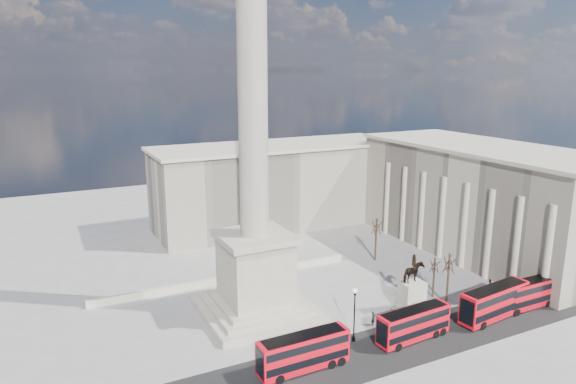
% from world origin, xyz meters
% --- Properties ---
extents(ground, '(180.00, 180.00, 0.00)m').
position_xyz_m(ground, '(0.00, 0.00, 0.00)').
color(ground, '#9D9A94').
rests_on(ground, ground).
extents(asphalt_road, '(120.00, 9.00, 0.01)m').
position_xyz_m(asphalt_road, '(5.00, -10.00, 0.00)').
color(asphalt_road, '#242424').
rests_on(asphalt_road, ground).
extents(nelsons_column, '(14.00, 14.00, 49.85)m').
position_xyz_m(nelsons_column, '(0.00, 5.00, 12.92)').
color(nelsons_column, '#B3AA95').
rests_on(nelsons_column, ground).
extents(balustrade_wall, '(40.00, 0.60, 1.10)m').
position_xyz_m(balustrade_wall, '(0.00, 16.00, 0.55)').
color(balustrade_wall, beige).
rests_on(balustrade_wall, ground).
extents(building_east, '(19.00, 46.00, 18.60)m').
position_xyz_m(building_east, '(45.00, 10.00, 9.32)').
color(building_east, beige).
rests_on(building_east, ground).
extents(building_northeast, '(51.00, 17.00, 16.60)m').
position_xyz_m(building_northeast, '(20.00, 40.00, 8.32)').
color(building_northeast, beige).
rests_on(building_northeast, ground).
extents(red_bus_a, '(10.11, 2.49, 4.09)m').
position_xyz_m(red_bus_a, '(-0.66, -9.67, 2.15)').
color(red_bus_a, red).
rests_on(red_bus_a, ground).
extents(red_bus_b, '(9.76, 2.88, 3.91)m').
position_xyz_m(red_bus_b, '(13.85, -9.84, 2.05)').
color(red_bus_b, red).
rests_on(red_bus_b, ground).
extents(red_bus_c, '(10.93, 3.62, 4.35)m').
position_xyz_m(red_bus_c, '(26.57, -10.21, 2.28)').
color(red_bus_c, red).
rests_on(red_bus_c, ground).
extents(red_bus_d, '(9.68, 2.33, 3.92)m').
position_xyz_m(red_bus_d, '(33.14, -10.05, 2.06)').
color(red_bus_d, red).
rests_on(red_bus_d, ground).
extents(victorian_lamp, '(0.57, 0.57, 6.65)m').
position_xyz_m(victorian_lamp, '(7.39, -6.96, 3.92)').
color(victorian_lamp, black).
rests_on(victorian_lamp, ground).
extents(equestrian_statue, '(3.90, 2.92, 8.14)m').
position_xyz_m(equestrian_statue, '(18.16, -4.25, 2.82)').
color(equestrian_statue, beige).
rests_on(equestrian_statue, ground).
extents(bare_tree_near, '(1.76, 1.76, 7.68)m').
position_xyz_m(bare_tree_near, '(24.03, -4.46, 6.05)').
color(bare_tree_near, '#332319').
rests_on(bare_tree_near, ground).
extents(bare_tree_mid, '(1.61, 1.61, 6.10)m').
position_xyz_m(bare_tree_mid, '(24.08, -1.73, 4.81)').
color(bare_tree_mid, '#332319').
rests_on(bare_tree_mid, ground).
extents(bare_tree_far, '(1.87, 1.87, 7.66)m').
position_xyz_m(bare_tree_far, '(25.36, 13.69, 6.03)').
color(bare_tree_far, '#332319').
rests_on(bare_tree_far, ground).
extents(pedestrian_walking, '(0.82, 0.75, 1.88)m').
position_xyz_m(pedestrian_walking, '(11.66, -4.89, 0.94)').
color(pedestrian_walking, '#242822').
rests_on(pedestrian_walking, ground).
extents(pedestrian_standing, '(0.89, 0.72, 1.74)m').
position_xyz_m(pedestrian_standing, '(32.91, -3.66, 0.87)').
color(pedestrian_standing, '#242822').
rests_on(pedestrian_standing, ground).
extents(pedestrian_crossing, '(1.06, 0.94, 1.72)m').
position_xyz_m(pedestrian_crossing, '(20.25, -1.36, 0.86)').
color(pedestrian_crossing, '#242822').
rests_on(pedestrian_crossing, ground).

